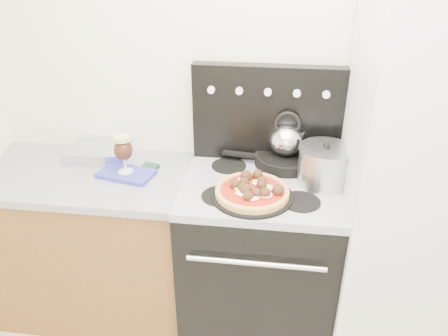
% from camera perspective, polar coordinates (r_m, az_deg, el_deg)
% --- Properties ---
extents(room_shell, '(3.52, 3.01, 2.52)m').
position_cam_1_polar(room_shell, '(1.20, -0.53, -8.92)').
color(room_shell, beige).
rests_on(room_shell, ground).
extents(base_cabinet, '(1.45, 0.60, 0.86)m').
position_cam_1_polar(base_cabinet, '(2.68, -20.08, -9.10)').
color(base_cabinet, brown).
rests_on(base_cabinet, ground).
extents(countertop, '(1.48, 0.63, 0.04)m').
position_cam_1_polar(countertop, '(2.45, -21.78, -0.63)').
color(countertop, '#97969B').
rests_on(countertop, base_cabinet).
extents(stove_body, '(0.76, 0.65, 0.88)m').
position_cam_1_polar(stove_body, '(2.39, 4.51, -11.95)').
color(stove_body, black).
rests_on(stove_body, ground).
extents(cooktop, '(0.76, 0.65, 0.04)m').
position_cam_1_polar(cooktop, '(2.12, 4.97, -2.40)').
color(cooktop, '#ADADB2').
rests_on(cooktop, stove_body).
extents(backguard, '(0.76, 0.08, 0.50)m').
position_cam_1_polar(backguard, '(2.26, 5.64, 7.07)').
color(backguard, black).
rests_on(backguard, cooktop).
extents(fridge, '(0.64, 0.68, 1.90)m').
position_cam_1_polar(fridge, '(2.17, 23.75, -2.64)').
color(fridge, silver).
rests_on(fridge, ground).
extents(foil_sheet, '(0.34, 0.27, 0.06)m').
position_cam_1_polar(foil_sheet, '(2.47, -15.97, 1.99)').
color(foil_sheet, silver).
rests_on(foil_sheet, countertop).
extents(oven_mitt, '(0.30, 0.21, 0.02)m').
position_cam_1_polar(oven_mitt, '(2.26, -12.67, -0.75)').
color(oven_mitt, '#343CB1').
rests_on(oven_mitt, countertop).
extents(beer_glass, '(0.11, 0.11, 0.20)m').
position_cam_1_polar(beer_glass, '(2.21, -12.97, 1.79)').
color(beer_glass, '#34180F').
rests_on(beer_glass, oven_mitt).
extents(pizza_pan, '(0.48, 0.48, 0.01)m').
position_cam_1_polar(pizza_pan, '(2.00, 3.67, -3.62)').
color(pizza_pan, black).
rests_on(pizza_pan, cooktop).
extents(pizza, '(0.42, 0.42, 0.05)m').
position_cam_1_polar(pizza, '(1.98, 3.70, -2.88)').
color(pizza, tan).
rests_on(pizza, pizza_pan).
extents(skillet, '(0.35, 0.35, 0.06)m').
position_cam_1_polar(skillet, '(2.28, 7.95, 1.11)').
color(skillet, black).
rests_on(skillet, cooktop).
extents(tea_kettle, '(0.21, 0.21, 0.20)m').
position_cam_1_polar(tea_kettle, '(2.23, 8.17, 4.01)').
color(tea_kettle, silver).
rests_on(tea_kettle, skillet).
extents(stock_pot, '(0.30, 0.30, 0.18)m').
position_cam_1_polar(stock_pot, '(2.12, 12.95, 0.20)').
color(stock_pot, silver).
rests_on(stock_pot, cooktop).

